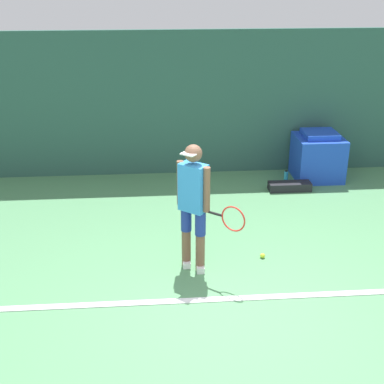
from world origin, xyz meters
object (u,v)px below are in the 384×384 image
(tennis_player, at_px, (194,202))
(tennis_ball, at_px, (263,256))
(covered_chair, at_px, (318,156))
(equipment_bag, at_px, (290,186))
(water_bottle, at_px, (286,176))

(tennis_player, bearing_deg, tennis_ball, 49.38)
(covered_chair, bearing_deg, equipment_bag, -139.08)
(tennis_ball, xyz_separation_m, equipment_bag, (0.95, 2.32, 0.04))
(equipment_bag, bearing_deg, tennis_ball, -112.35)
(tennis_ball, relative_size, water_bottle, 0.33)
(tennis_player, relative_size, tennis_ball, 25.04)
(covered_chair, height_order, water_bottle, covered_chair)
(tennis_player, relative_size, water_bottle, 8.20)
(equipment_bag, distance_m, water_bottle, 0.44)
(tennis_player, distance_m, tennis_ball, 1.33)
(tennis_ball, bearing_deg, water_bottle, 70.20)
(tennis_player, xyz_separation_m, tennis_ball, (0.95, 0.18, -0.91))
(tennis_ball, bearing_deg, tennis_player, -169.50)
(equipment_bag, xyz_separation_m, water_bottle, (0.04, 0.44, 0.02))
(tennis_ball, bearing_deg, equipment_bag, 67.65)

